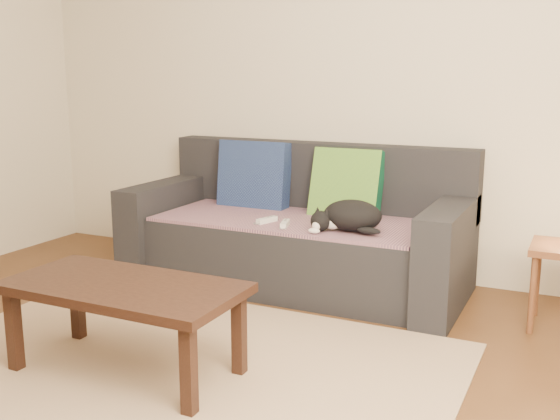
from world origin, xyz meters
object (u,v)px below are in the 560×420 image
(cat, at_px, (350,216))
(coffee_table, at_px, (124,295))
(wii_remote_b, at_px, (285,224))
(sofa, at_px, (298,236))
(wii_remote_a, at_px, (267,220))

(cat, distance_m, coffee_table, 1.40)
(cat, xyz_separation_m, wii_remote_b, (-0.38, -0.05, -0.07))
(sofa, relative_size, cat, 5.10)
(wii_remote_b, bearing_deg, sofa, -6.62)
(cat, height_order, wii_remote_b, cat)
(wii_remote_a, distance_m, wii_remote_b, 0.15)
(sofa, xyz_separation_m, wii_remote_b, (0.05, -0.30, 0.15))
(wii_remote_b, distance_m, coffee_table, 1.23)
(wii_remote_a, bearing_deg, coffee_table, -164.53)
(coffee_table, bearing_deg, sofa, 84.12)
(wii_remote_a, bearing_deg, wii_remote_b, -88.89)
(cat, bearing_deg, sofa, 152.33)
(wii_remote_b, xyz_separation_m, coffee_table, (-0.21, -1.21, -0.09))
(sofa, height_order, coffee_table, sofa)
(wii_remote_b, height_order, coffee_table, wii_remote_b)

